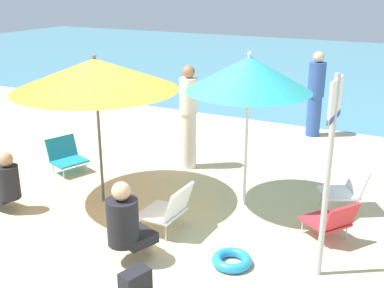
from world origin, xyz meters
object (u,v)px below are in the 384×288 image
at_px(umbrella_teal, 249,74).
at_px(beach_chair_b, 347,187).
at_px(swim_ring, 232,260).
at_px(beach_chair_a, 169,208).
at_px(person_c, 316,94).
at_px(person_b, 189,117).
at_px(person_d, 126,222).
at_px(person_a, 6,183).
at_px(umbrella_orange, 95,74).
at_px(beach_bag, 135,285).
at_px(beach_chair_c, 66,155).
at_px(warning_sign, 330,151).
at_px(beach_chair_d, 331,220).

height_order(umbrella_teal, beach_chair_b, umbrella_teal).
height_order(beach_chair_b, swim_ring, beach_chair_b).
relative_size(beach_chair_a, person_c, 0.38).
distance_m(umbrella_teal, person_b, 1.90).
bearing_deg(person_d, person_a, 101.95).
distance_m(umbrella_orange, beach_chair_b, 3.68).
xyz_separation_m(beach_chair_b, swim_ring, (-0.87, -1.92, -0.29)).
xyz_separation_m(umbrella_teal, person_d, (-0.64, -1.94, -1.36)).
distance_m(umbrella_teal, beach_bag, 2.99).
xyz_separation_m(umbrella_teal, person_a, (-2.79, -1.64, -1.44)).
height_order(umbrella_teal, beach_chair_a, umbrella_teal).
height_order(beach_chair_c, person_c, person_c).
relative_size(umbrella_teal, swim_ring, 4.77).
distance_m(umbrella_teal, beach_chair_a, 1.98).
relative_size(person_b, beach_bag, 5.40).
xyz_separation_m(person_a, person_c, (2.87, 5.24, 0.44)).
height_order(person_a, person_c, person_c).
relative_size(warning_sign, swim_ring, 4.85).
relative_size(beach_chair_b, warning_sign, 0.32).
xyz_separation_m(umbrella_teal, beach_chair_a, (-0.55, -1.15, -1.52)).
bearing_deg(swim_ring, person_a, -177.00).
xyz_separation_m(umbrella_orange, person_a, (-0.96, -0.83, -1.41)).
height_order(beach_chair_b, warning_sign, warning_sign).
xyz_separation_m(person_b, beach_bag, (1.17, -3.38, -0.72)).
bearing_deg(umbrella_teal, swim_ring, -73.85).
xyz_separation_m(person_a, warning_sign, (4.11, 0.43, 0.99)).
relative_size(umbrella_teal, person_a, 2.50).
bearing_deg(beach_chair_d, beach_chair_a, 56.15).
height_order(beach_chair_d, warning_sign, warning_sign).
height_order(beach_chair_c, swim_ring, beach_chair_c).
xyz_separation_m(person_d, swim_ring, (1.06, 0.47, -0.43)).
relative_size(umbrella_orange, person_b, 1.27).
relative_size(beach_chair_d, beach_bag, 2.23).
relative_size(beach_chair_b, beach_chair_c, 1.07).
bearing_deg(umbrella_teal, person_d, -108.23).
relative_size(umbrella_orange, person_a, 2.57).
xyz_separation_m(person_c, beach_bag, (-0.26, -6.07, -0.69)).
xyz_separation_m(person_c, warning_sign, (1.24, -4.82, 0.55)).
height_order(beach_chair_d, person_a, person_a).
bearing_deg(umbrella_orange, person_b, 74.39).
bearing_deg(umbrella_teal, person_a, -149.59).
bearing_deg(beach_chair_a, warning_sign, 179.86).
bearing_deg(beach_bag, beach_chair_b, 63.12).
distance_m(beach_chair_c, person_a, 1.50).
height_order(umbrella_orange, warning_sign, warning_sign).
bearing_deg(person_b, umbrella_orange, 57.37).
height_order(person_a, person_d, person_d).
bearing_deg(beach_chair_d, umbrella_teal, 15.80).
xyz_separation_m(beach_chair_c, beach_bag, (2.88, -2.30, -0.12)).
bearing_deg(beach_chair_c, beach_chair_b, 28.27).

